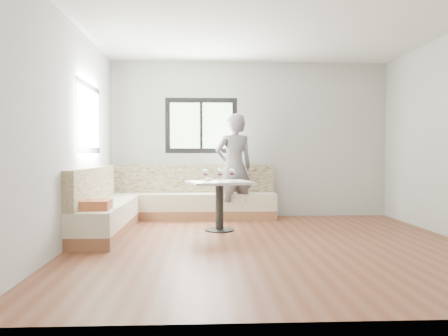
% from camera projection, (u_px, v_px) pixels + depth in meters
% --- Properties ---
extents(room, '(5.01, 5.01, 2.81)m').
position_uv_depth(room, '(265.00, 133.00, 5.51)').
color(room, brown).
rests_on(room, ground).
extents(banquette, '(2.90, 2.80, 0.95)m').
position_uv_depth(banquette, '(158.00, 204.00, 7.02)').
color(banquette, '#9D6545').
rests_on(banquette, ground).
extents(table, '(1.05, 0.91, 0.74)m').
position_uv_depth(table, '(219.00, 194.00, 6.48)').
color(table, black).
rests_on(table, ground).
extents(person, '(0.76, 0.60, 1.83)m').
position_uv_depth(person, '(234.00, 167.00, 7.50)').
color(person, slate).
rests_on(person, ground).
extents(olive_ramekin, '(0.11, 0.11, 0.04)m').
position_uv_depth(olive_ramekin, '(208.00, 180.00, 6.53)').
color(olive_ramekin, white).
rests_on(olive_ramekin, table).
extents(wine_glass_a, '(0.09, 0.09, 0.20)m').
position_uv_depth(wine_glass_a, '(205.00, 173.00, 6.25)').
color(wine_glass_a, white).
rests_on(wine_glass_a, table).
extents(wine_glass_b, '(0.09, 0.09, 0.20)m').
position_uv_depth(wine_glass_b, '(220.00, 173.00, 6.23)').
color(wine_glass_b, white).
rests_on(wine_glass_b, table).
extents(wine_glass_c, '(0.09, 0.09, 0.20)m').
position_uv_depth(wine_glass_c, '(232.00, 172.00, 6.41)').
color(wine_glass_c, white).
rests_on(wine_glass_c, table).
extents(wine_glass_d, '(0.09, 0.09, 0.20)m').
position_uv_depth(wine_glass_d, '(220.00, 172.00, 6.60)').
color(wine_glass_d, white).
rests_on(wine_glass_d, table).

